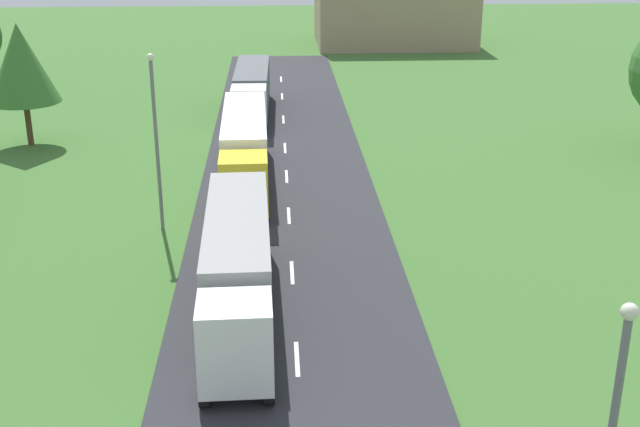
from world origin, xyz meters
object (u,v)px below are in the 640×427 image
Objects in this scene: truck_second at (238,263)px; tree_elm at (21,63)px; truck_third at (245,146)px; distant_building at (393,15)px; truck_fourth at (252,89)px; lamppost_third at (156,135)px.

truck_second is 1.67× the size of tree_elm.
distant_building reaches higher than truck_third.
truck_second is 29.42m from tree_elm.
truck_second is at bearing -103.03° from distant_building.
truck_third is at bearing -30.65° from tree_elm.
truck_fourth is 1.53× the size of lamppost_third.
lamppost_third is at bearing -119.07° from truck_third.
truck_third is 52.03m from distant_building.
truck_second is 1.54× the size of lamppost_third.
truck_third reaches higher than truck_fourth.
truck_second reaches higher than truck_fourth.
lamppost_third is 1.09× the size of tree_elm.
lamppost_third reaches higher than truck_fourth.
truck_second is at bearing -89.27° from truck_third.
lamppost_third is 60.06m from distant_building.
distant_building is (15.29, 66.08, 0.99)m from truck_second.
truck_fourth is 36.85m from distant_building.
tree_elm is at bearing 120.69° from truck_second.
distant_building reaches higher than truck_second.
truck_fourth is 16.92m from tree_elm.
truck_third is 16.22m from truck_fourth.
truck_fourth is (0.05, 16.22, -0.17)m from truck_third.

